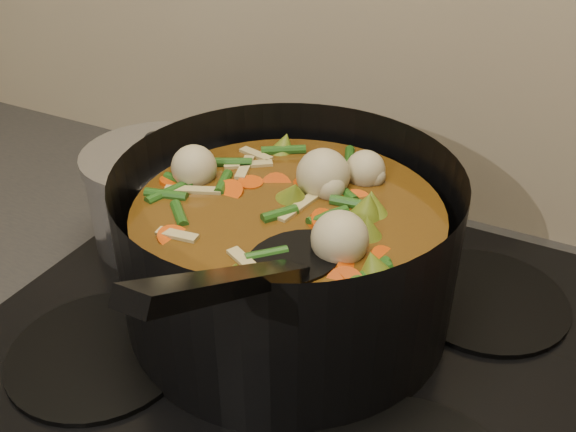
% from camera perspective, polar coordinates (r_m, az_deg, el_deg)
% --- Properties ---
extents(stovetop, '(0.62, 0.54, 0.03)m').
position_cam_1_polar(stovetop, '(0.69, 1.25, -10.32)').
color(stovetop, black).
rests_on(stovetop, counter).
extents(stockpot, '(0.39, 0.49, 0.25)m').
position_cam_1_polar(stockpot, '(0.65, -0.01, -3.05)').
color(stockpot, black).
rests_on(stockpot, stovetop).
extents(saucepan, '(0.18, 0.18, 0.14)m').
position_cam_1_polar(saucepan, '(0.80, -11.26, 1.83)').
color(saucepan, silver).
rests_on(saucepan, stovetop).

